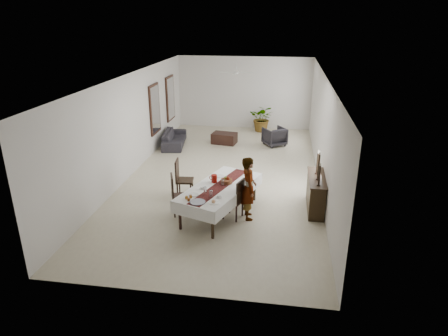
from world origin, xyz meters
TOP-DOWN VIEW (x-y plane):
  - floor at (0.00, 0.00)m, footprint 6.00×12.00m
  - ceiling at (0.00, 0.00)m, footprint 6.00×12.00m
  - wall_back at (0.00, 6.00)m, footprint 6.00×0.02m
  - wall_front at (0.00, -6.00)m, footprint 6.00×0.02m
  - wall_left at (-3.00, 0.00)m, footprint 0.02×12.00m
  - wall_right at (3.00, 0.00)m, footprint 0.02×12.00m
  - dining_table_top at (0.30, -2.67)m, footprint 1.81×2.68m
  - table_leg_fl at (-0.52, -3.62)m, footprint 0.09×0.09m
  - table_leg_fr at (0.33, -3.93)m, footprint 0.09×0.09m
  - table_leg_bl at (0.27, -1.40)m, footprint 0.09×0.09m
  - table_leg_br at (1.13, -1.71)m, footprint 0.09×0.09m
  - tablecloth_top at (0.30, -2.67)m, footprint 2.05×2.92m
  - tablecloth_drape_left at (-0.27, -2.46)m, footprint 0.91×2.51m
  - tablecloth_drape_right at (0.87, -2.87)m, footprint 0.91×2.51m
  - tablecloth_drape_near at (-0.14, -3.92)m, footprint 1.15×0.42m
  - tablecloth_drape_far at (0.75, -1.42)m, footprint 1.15×0.42m
  - table_runner at (0.30, -2.67)m, footprint 1.21×2.55m
  - red_pitcher at (0.11, -2.43)m, footprint 0.20×0.20m
  - pitcher_handle at (0.03, -2.40)m, footprint 0.12×0.06m
  - wine_glass_near at (0.19, -3.34)m, footprint 0.07×0.07m
  - wine_glass_mid at (0.01, -3.17)m, footprint 0.07×0.07m
  - wine_glass_far at (0.37, -2.63)m, footprint 0.07×0.07m
  - teacup_right at (0.39, -3.35)m, footprint 0.09×0.09m
  - saucer_right at (0.39, -3.35)m, footprint 0.16×0.16m
  - teacup_left at (-0.11, -2.90)m, footprint 0.09×0.09m
  - saucer_left at (-0.11, -2.90)m, footprint 0.16×0.16m
  - plate_near_right at (0.31, -3.66)m, footprint 0.25×0.25m
  - bread_near_right at (0.31, -3.66)m, footprint 0.09×0.09m
  - plate_near_left at (-0.25, -3.29)m, footprint 0.25×0.25m
  - plate_far_left at (0.18, -2.02)m, footprint 0.25×0.25m
  - serving_tray at (-0.06, -3.69)m, footprint 0.37×0.37m
  - jam_jar_a at (-0.29, -3.64)m, footprint 0.07×0.07m
  - jam_jar_b at (-0.36, -3.55)m, footprint 0.07×0.07m
  - jam_jar_c at (-0.28, -3.47)m, footprint 0.07×0.07m
  - fruit_basket at (0.44, -2.44)m, footprint 0.31×0.31m
  - fruit_red at (0.48, -2.43)m, footprint 0.09×0.09m
  - fruit_green at (0.41, -2.40)m, footprint 0.08×0.08m
  - chair_right_near_seat at (0.66, -2.83)m, footprint 0.57×0.57m
  - chair_right_near_leg_fl at (0.78, -3.06)m, footprint 0.06×0.06m
  - chair_right_near_leg_fr at (0.90, -2.71)m, footprint 0.06×0.06m
  - chair_right_near_leg_bl at (0.43, -2.95)m, footprint 0.06×0.06m
  - chair_right_near_leg_br at (0.55, -2.60)m, footprint 0.06×0.06m
  - chair_right_near_back at (0.86, -2.89)m, footprint 0.18×0.44m
  - chair_right_far_seat at (0.68, -1.33)m, footprint 0.49×0.49m
  - chair_right_far_leg_fl at (0.88, -1.44)m, footprint 0.05×0.05m
  - chair_right_far_leg_fr at (0.80, -1.13)m, footprint 0.05×0.05m
  - chair_right_far_leg_bl at (0.57, -1.53)m, footprint 0.05×0.05m
  - chair_right_far_leg_br at (0.48, -1.21)m, footprint 0.05×0.05m
  - chair_right_far_back at (0.86, -1.28)m, footprint 0.14×0.40m
  - chair_left_near_seat at (-0.70, -2.82)m, footprint 0.59×0.59m
  - chair_left_near_leg_fl at (-0.94, -2.70)m, footprint 0.06×0.06m
  - chair_left_near_leg_fr at (-0.81, -3.06)m, footprint 0.06×0.06m
  - chair_left_near_leg_bl at (-0.59, -2.58)m, footprint 0.06×0.06m
  - chair_left_near_leg_br at (-0.46, -2.93)m, footprint 0.06×0.06m
  - chair_left_near_back at (-0.90, -2.89)m, footprint 0.20×0.45m
  - chair_left_far_seat at (-0.86, -1.75)m, footprint 0.51×0.51m
  - chair_left_far_leg_fl at (-1.07, -1.58)m, footprint 0.05×0.05m
  - chair_left_far_leg_fr at (-1.03, -1.96)m, footprint 0.05×0.05m
  - chair_left_far_leg_bl at (-0.69, -1.54)m, footprint 0.05×0.05m
  - chair_left_far_leg_br at (-0.65, -1.92)m, footprint 0.05×0.05m
  - chair_left_far_back at (-1.07, -1.77)m, footprint 0.09×0.47m
  - woman at (1.05, -2.77)m, footprint 0.53×0.68m
  - sideboard_body at (2.78, -2.02)m, footprint 0.40×1.49m
  - sideboard_top at (2.78, -2.02)m, footprint 0.44×1.55m
  - candlestick_near_base at (2.78, -2.56)m, footprint 0.10×0.10m
  - candlestick_near_shaft at (2.78, -2.56)m, footprint 0.05×0.05m
  - candlestick_near_candle at (2.78, -2.56)m, footprint 0.04×0.04m
  - candlestick_mid_base at (2.78, -2.17)m, footprint 0.10×0.10m
  - candlestick_mid_shaft at (2.78, -2.17)m, footprint 0.05×0.05m
  - candlestick_mid_candle at (2.78, -2.17)m, footprint 0.04×0.04m
  - candlestick_far_base at (2.78, -1.77)m, footprint 0.10×0.10m
  - candlestick_far_shaft at (2.78, -1.77)m, footprint 0.05×0.05m
  - candlestick_far_candle at (2.78, -1.77)m, footprint 0.04×0.04m
  - sofa at (-2.45, 2.86)m, footprint 1.05×2.08m
  - armchair at (1.50, 3.47)m, footprint 1.09×1.09m
  - coffee_table at (-0.51, 3.43)m, footprint 1.05×0.79m
  - potted_plant at (0.89, 5.47)m, footprint 1.18×1.05m
  - mirror_frame_near at (-2.96, 2.20)m, footprint 0.06×1.05m
  - mirror_glass_near at (-2.92, 2.20)m, footprint 0.01×0.90m
  - mirror_frame_far at (-2.96, 4.30)m, footprint 0.06×1.05m
  - mirror_glass_far at (-2.92, 4.30)m, footprint 0.01×0.90m
  - fan_rod at (0.00, 3.00)m, footprint 0.04×0.04m
  - fan_hub at (0.00, 3.00)m, footprint 0.16×0.16m
  - fan_blade_n at (0.00, 3.35)m, footprint 0.10×0.55m
  - fan_blade_s at (0.00, 2.65)m, footprint 0.10×0.55m
  - fan_blade_e at (0.35, 3.00)m, footprint 0.55×0.10m
  - fan_blade_w at (-0.35, 3.00)m, footprint 0.55×0.10m

SIDE VIEW (x-z plane):
  - floor at x=0.00m, z-range 0.00..0.00m
  - chair_right_far_leg_fl at x=0.88m, z-range 0.00..0.40m
  - chair_right_far_leg_fr at x=0.80m, z-range 0.00..0.40m
  - chair_right_far_leg_bl at x=0.57m, z-range 0.00..0.40m
  - chair_right_far_leg_br at x=0.48m, z-range 0.00..0.40m
  - coffee_table at x=-0.51m, z-range 0.00..0.43m
  - chair_right_near_leg_fl at x=0.78m, z-range 0.00..0.45m
  - chair_right_near_leg_fr at x=0.90m, z-range 0.00..0.45m
  - chair_right_near_leg_bl at x=0.43m, z-range 0.00..0.45m
  - chair_right_near_leg_br at x=0.55m, z-range 0.00..0.45m
  - chair_left_near_leg_fl at x=-0.94m, z-range 0.00..0.46m
  - chair_left_near_leg_fr at x=-0.81m, z-range 0.00..0.46m
  - chair_left_near_leg_bl at x=-0.59m, z-range 0.00..0.46m
  - chair_left_near_leg_br at x=-0.46m, z-range 0.00..0.46m
  - chair_left_far_leg_fl at x=-1.07m, z-range 0.00..0.46m
  - chair_left_far_leg_fr at x=-1.03m, z-range 0.00..0.46m
  - chair_left_far_leg_bl at x=-0.69m, z-range 0.00..0.46m
  - chair_left_far_leg_br at x=-0.65m, z-range 0.00..0.46m
  - sofa at x=-2.45m, z-range 0.00..0.58m
  - table_leg_fl at x=-0.52m, z-range 0.00..0.72m
  - table_leg_fr at x=0.33m, z-range 0.00..0.72m
  - table_leg_bl at x=0.27m, z-range 0.00..0.72m
  - table_leg_br at x=1.13m, z-range 0.00..0.72m
  - armchair at x=1.50m, z-range 0.00..0.73m
  - chair_right_far_seat at x=0.68m, z-range 0.40..0.44m
  - sideboard_body at x=2.78m, z-range 0.00..0.89m
  - chair_right_near_seat at x=0.66m, z-range 0.45..0.50m
  - chair_left_near_seat at x=-0.70m, z-range 0.46..0.51m
  - chair_left_far_seat at x=-0.86m, z-range 0.46..0.51m
  - potted_plant at x=0.89m, z-range 0.00..1.19m
  - tablecloth_drape_left at x=-0.27m, z-range 0.48..0.79m
  - tablecloth_drape_right at x=0.87m, z-range 0.48..0.79m
  - tablecloth_drape_near at x=-0.14m, z-range 0.48..0.79m
  - tablecloth_drape_far at x=0.75m, z-range 0.48..0.79m
  - chair_right_far_back at x=0.86m, z-range 0.44..0.95m
  - dining_table_top at x=0.30m, z-range 0.72..0.78m
  - tablecloth_top at x=0.30m, z-range 0.77..0.79m
  - chair_right_near_back at x=0.86m, z-range 0.49..1.07m
  - table_runner at x=0.30m, z-range 0.79..0.79m
  - saucer_right at x=0.39m, z-range 0.79..0.80m
  - saucer_left at x=-0.11m, z-range 0.79..0.80m
  - plate_near_right at x=0.31m, z-range 0.79..0.80m
  - plate_near_left at x=-0.25m, z-range 0.79..0.80m
  - plate_far_left at x=0.18m, z-range 0.79..0.80m
  - serving_tray at x=-0.06m, z-range 0.79..0.81m
  - chair_left_near_back at x=-0.90m, z-range 0.50..1.09m
  - chair_left_far_back at x=-1.07m, z-range 0.51..1.10m
  - teacup_right at x=0.39m, z-range 0.79..0.85m
  - teacup_left at x=-0.11m, z-range 0.79..0.85m
  - bread_near_right at x=0.31m, z-range 0.78..0.87m
  - woman at x=1.05m, z-range 0.00..1.65m
  - jam_jar_a at x=-0.29m, z-range 0.79..0.86m
  - jam_jar_b at x=-0.36m, z-range 0.79..0.86m
  - jam_jar_c at x=-0.28m, z-range 0.79..0.86m
  - fruit_basket at x=0.44m, z-range 0.79..0.89m
  - wine_glass_near at x=0.19m, z-range 0.79..0.96m
  - wine_glass_mid at x=0.01m, z-range 0.79..0.96m
  - wine_glass_far at x=0.37m, z-range 0.79..0.96m
  - red_pitcher at x=0.11m, z-range 0.79..0.99m
  - pitcher_handle at x=0.03m, z-range 0.83..0.95m
  - sideboard_top at x=2.78m, z-range 0.89..0.92m
  - fruit_red at x=0.48m, z-range 0.87..0.96m
  - fruit_green at x=0.41m, z-range 0.87..0.96m
  - candlestick_near_base at x=2.78m, z-range 0.92..0.95m
  - candlestick_mid_base at x=2.78m, z-range 0.92..0.95m
  - candlestick_far_base at x=2.78m, z-range 0.92..0.95m
  - candlestick_near_shaft at x=2.78m, z-range 0.95..1.45m
  - candlestick_far_shaft at x=2.78m, z-range 0.95..1.50m
  - candlestick_mid_shaft at x=2.78m, z-range 0.95..1.60m
  - candlestick_near_candle at x=2.78m, z-range 1.45..1.53m
  - candlestick_far_candle at x=2.78m, z-range 1.50..1.58m
  - wall_back at x=0.00m, z-range 0.00..3.20m
  - wall_front at x=0.00m, z-range 0.00..3.20m
  - wall_left at x=-3.00m, z-range 0.00..3.20m
  - wall_right at x=3.00m, z-range 0.00..3.20m
  - mirror_frame_near at x=-2.96m, z-range 0.67..2.53m
  - mirror_glass_near at x=-2.92m, z-range 0.75..2.45m
  - mirror_frame_far at x=-2.96m, z-range 0.67..2.53m
  - mirror_glass_far at x=-2.92m, z-range 0.75..2.45m
  - candlestick_mid_candle at x=2.78m, z-range 1.60..1.68m
  - fan_hub at x=0.00m, z-range 2.86..2.94m
  - fan_blade_n at x=0.00m, z-range 2.89..2.91m
  - fan_blade_s at x=0.00m, z-range 2.89..2.91m
  - fan_blade_e at x=0.35m, z-range 2.89..2.91m
  - fan_blade_w at x=-0.35m, z-range 2.89..2.91m
  - fan_rod at x=0.00m, z-range 3.00..3.20m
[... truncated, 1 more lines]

